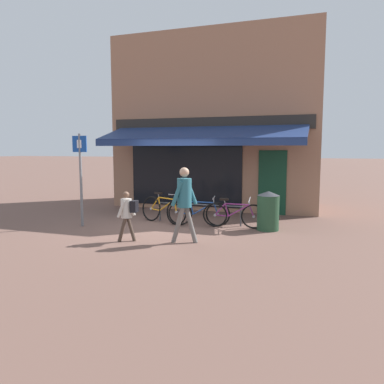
% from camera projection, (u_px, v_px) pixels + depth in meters
% --- Properties ---
extents(ground_plane, '(160.00, 160.00, 0.00)m').
position_uv_depth(ground_plane, '(157.00, 227.00, 10.28)').
color(ground_plane, brown).
extents(shop_front, '(7.37, 4.70, 6.20)m').
position_uv_depth(shop_front, '(219.00, 124.00, 14.06)').
color(shop_front, '#9E7056').
rests_on(shop_front, ground_plane).
extents(bike_rack_rail, '(2.55, 0.04, 0.57)m').
position_uv_depth(bike_rack_rail, '(199.00, 208.00, 10.78)').
color(bike_rack_rail, '#47494F').
rests_on(bike_rack_rail, ground_plane).
extents(bicycle_orange, '(1.67, 0.70, 0.90)m').
position_uv_depth(bicycle_orange, '(163.00, 209.00, 10.88)').
color(bicycle_orange, black).
rests_on(bicycle_orange, ground_plane).
extents(bicycle_blue, '(1.74, 0.52, 0.83)m').
position_uv_depth(bicycle_blue, '(199.00, 213.00, 10.45)').
color(bicycle_blue, black).
rests_on(bicycle_blue, ground_plane).
extents(bicycle_purple, '(1.75, 0.52, 0.85)m').
position_uv_depth(bicycle_purple, '(234.00, 215.00, 10.15)').
color(bicycle_purple, black).
rests_on(bicycle_purple, ground_plane).
extents(pedestrian_adult, '(0.60, 0.50, 1.75)m').
position_uv_depth(pedestrian_adult, '(184.00, 197.00, 8.50)').
color(pedestrian_adult, slate).
rests_on(pedestrian_adult, ground_plane).
extents(pedestrian_child, '(0.47, 0.44, 1.18)m').
position_uv_depth(pedestrian_child, '(128.00, 210.00, 8.65)').
color(pedestrian_child, '#47382D').
rests_on(pedestrian_child, ground_plane).
extents(litter_bin, '(0.59, 0.59, 1.04)m').
position_uv_depth(litter_bin, '(268.00, 211.00, 9.89)').
color(litter_bin, '#23472D').
rests_on(litter_bin, ground_plane).
extents(parking_sign, '(0.44, 0.07, 2.56)m').
position_uv_depth(parking_sign, '(81.00, 170.00, 10.27)').
color(parking_sign, slate).
rests_on(parking_sign, ground_plane).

